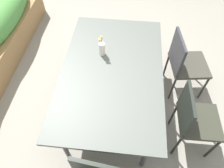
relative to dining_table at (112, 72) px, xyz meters
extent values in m
plane|color=gray|center=(0.08, 0.05, -0.67)|extent=(12.00, 12.00, 0.00)
cube|color=#4C514C|center=(0.00, 0.00, 0.03)|extent=(1.83, 1.12, 0.03)
cube|color=#333338|center=(0.00, 0.00, 0.00)|extent=(1.79, 1.10, 0.02)
cylinder|color=#333338|center=(-0.78, -0.42, -0.33)|extent=(0.05, 0.05, 0.68)
cylinder|color=#333338|center=(0.78, -0.42, -0.33)|extent=(0.05, 0.05, 0.68)
cylinder|color=#333338|center=(-0.78, 0.42, -0.33)|extent=(0.05, 0.05, 0.68)
cylinder|color=#333338|center=(0.78, 0.42, -0.33)|extent=(0.05, 0.05, 0.68)
cube|color=#2D2E24|center=(-0.41, -0.97, -0.18)|extent=(0.44, 0.44, 0.04)
cube|color=black|center=(-0.42, -0.77, 0.03)|extent=(0.41, 0.04, 0.41)
cylinder|color=black|center=(-0.21, -1.16, -0.43)|extent=(0.03, 0.03, 0.48)
cylinder|color=black|center=(-0.60, -1.16, -0.43)|extent=(0.03, 0.03, 0.48)
cylinder|color=black|center=(-0.22, -0.77, -0.43)|extent=(0.03, 0.03, 0.48)
cylinder|color=black|center=(-0.61, -0.78, -0.43)|extent=(0.03, 0.03, 0.48)
cube|color=#37352E|center=(0.41, -0.97, -0.21)|extent=(0.52, 0.52, 0.04)
cube|color=#2D2D33|center=(0.38, -0.75, 0.02)|extent=(0.44, 0.09, 0.44)
cylinder|color=#2D2D33|center=(0.65, -1.15, -0.45)|extent=(0.03, 0.03, 0.45)
cylinder|color=#2D2D33|center=(0.23, -1.20, -0.45)|extent=(0.03, 0.03, 0.45)
cylinder|color=#2D2D33|center=(0.59, -0.73, -0.45)|extent=(0.03, 0.03, 0.45)
cylinder|color=#2D2D33|center=(0.17, -0.79, -0.45)|extent=(0.03, 0.03, 0.45)
cylinder|color=silver|center=(0.23, 0.14, 0.13)|extent=(0.07, 0.07, 0.16)
cylinder|color=#2D662D|center=(0.23, 0.14, 0.22)|extent=(0.01, 0.01, 0.12)
sphere|color=pink|center=(0.23, 0.14, 0.28)|extent=(0.03, 0.03, 0.03)
cylinder|color=#2D662D|center=(0.23, 0.14, 0.23)|extent=(0.01, 0.01, 0.14)
sphere|color=#EFCC4C|center=(0.23, 0.14, 0.30)|extent=(0.02, 0.02, 0.02)
cylinder|color=#2D662D|center=(0.22, 0.16, 0.22)|extent=(0.01, 0.01, 0.11)
sphere|color=#EFCC4C|center=(0.22, 0.16, 0.27)|extent=(0.04, 0.04, 0.04)
ellipsoid|color=#47843D|center=(1.05, 1.78, -0.14)|extent=(1.61, 0.38, 0.40)
camera|label=1|loc=(-1.49, -0.16, 1.79)|focal=33.08mm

